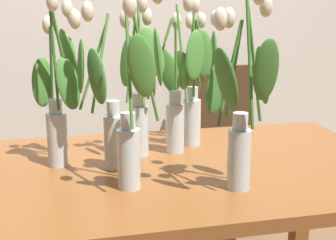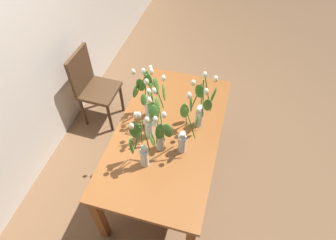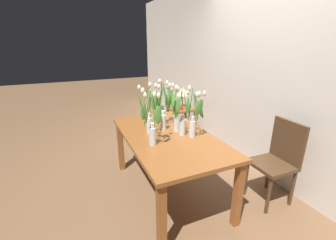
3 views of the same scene
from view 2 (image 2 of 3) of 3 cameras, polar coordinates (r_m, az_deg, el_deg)
The scene contains 11 objects.
ground_plane at distance 3.16m, azimuth -0.03°, elevation -10.70°, with size 18.00×18.00×0.00m, color brown.
room_wall_rear at distance 2.74m, azimuth -29.74°, elevation 12.10°, with size 9.00×0.10×2.70m, color silver.
dining_table at distance 2.62m, azimuth -0.04°, elevation -3.59°, with size 1.60×0.90×0.74m.
tulip_vase_0 at distance 2.45m, azimuth -2.83°, elevation 2.25°, with size 0.21×0.21×0.57m.
tulip_vase_1 at distance 2.28m, azimuth -1.41°, elevation -3.37°, with size 0.16×0.17×0.54m.
tulip_vase_2 at distance 2.44m, azimuth 6.49°, elevation 2.62°, with size 0.21×0.22×0.59m.
tulip_vase_3 at distance 2.53m, azimuth -4.15°, elevation 4.75°, with size 0.17×0.24×0.56m.
tulip_vase_4 at distance 2.37m, azimuth -3.34°, elevation -0.28°, with size 0.18×0.14×0.56m.
tulip_vase_5 at distance 2.19m, azimuth -5.17°, elevation -4.95°, with size 0.18×0.22×0.57m.
tulip_vase_6 at distance 2.28m, azimuth 3.34°, elevation -2.79°, with size 0.15×0.18×0.59m.
dining_chair at distance 3.40m, azimuth -14.68°, elevation 6.74°, with size 0.41×0.41×0.93m.
Camera 2 is at (-1.52, -0.43, 2.74)m, focal length 31.14 mm.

